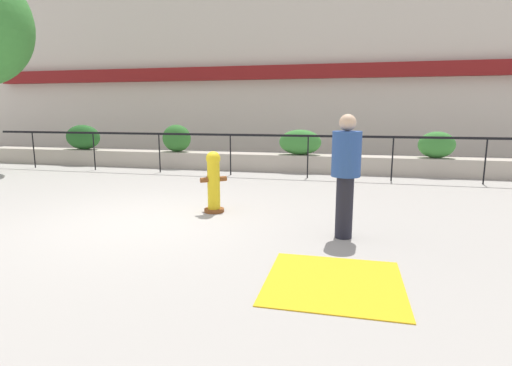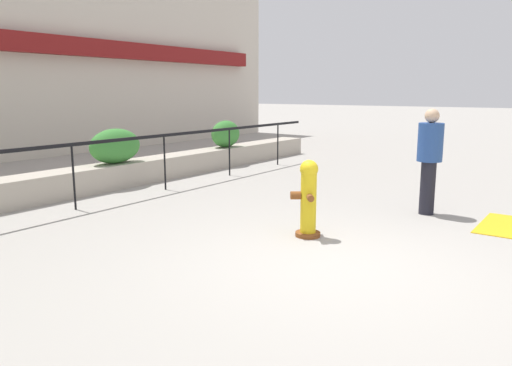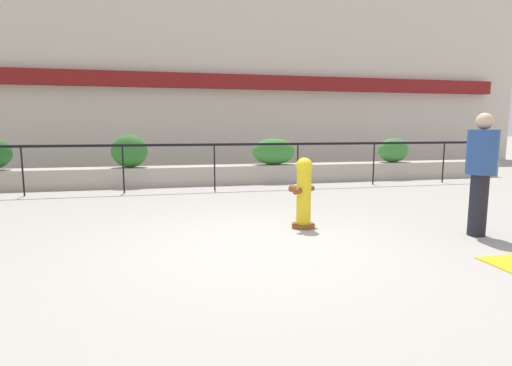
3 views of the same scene
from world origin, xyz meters
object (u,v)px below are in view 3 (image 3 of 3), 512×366
Objects in this scene: hedge_bush_2 at (274,152)px; fire_hydrant at (304,192)px; pedestrian at (481,167)px; hedge_bush_3 at (393,150)px; hedge_bush_1 at (129,151)px.

fire_hydrant is at bearing -100.00° from hedge_bush_2.
hedge_bush_2 is 6.26m from pedestrian.
hedge_bush_2 is 1.14× the size of fire_hydrant.
hedge_bush_1 is at bearing 180.00° from hedge_bush_3.
hedge_bush_2 is (3.89, 0.00, -0.06)m from hedge_bush_1.
hedge_bush_1 is 0.74× the size of hedge_bush_2.
hedge_bush_1 reaches higher than hedge_bush_3.
pedestrian reaches higher than fire_hydrant.
hedge_bush_1 is at bearing 120.12° from fire_hydrant.
pedestrian is at bearing -49.38° from hedge_bush_1.
fire_hydrant is (-0.91, -5.14, -0.31)m from hedge_bush_2.
pedestrian is (1.36, -6.11, 0.12)m from hedge_bush_2.
hedge_bush_1 is 3.89m from hedge_bush_2.
hedge_bush_2 is 0.71× the size of pedestrian.
fire_hydrant is 0.62× the size of pedestrian.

